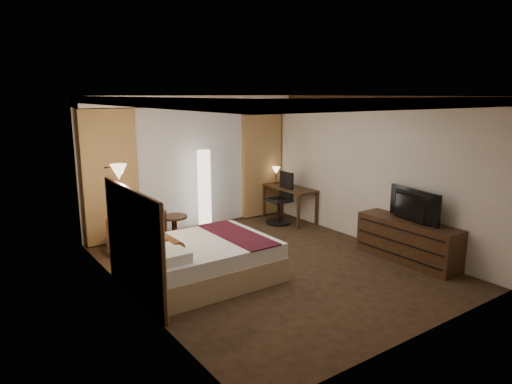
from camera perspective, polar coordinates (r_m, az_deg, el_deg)
floor at (r=7.53m, az=1.77°, el=-9.12°), size 4.50×5.50×0.01m
ceiling at (r=7.01m, az=1.92°, el=11.90°), size 4.50×5.50×0.01m
back_wall at (r=9.46m, az=-8.23°, el=3.65°), size 4.50×0.02×2.70m
left_wall at (r=6.10m, az=-15.32°, el=-1.39°), size 0.02×5.50×2.70m
right_wall at (r=8.67m, az=13.84°, el=2.65°), size 0.02×5.50×2.70m
crown_molding at (r=7.01m, az=1.92°, el=11.41°), size 4.50×5.50×0.12m
soffit at (r=9.13m, az=-7.75°, el=11.24°), size 4.50×0.50×0.20m
curtain_sheer at (r=9.40m, az=-7.99°, el=2.99°), size 2.48×0.04×2.45m
curtain_left_drape at (r=8.72m, az=-17.79°, el=1.80°), size 1.00×0.14×2.45m
curtain_right_drape at (r=10.23m, az=0.67°, el=3.85°), size 1.00×0.14×2.45m
wall_sconce at (r=6.94m, az=-16.80°, el=2.43°), size 0.24×0.24×0.24m
bed at (r=6.93m, az=-6.67°, el=-8.50°), size 2.04×1.59×0.60m
headboard at (r=6.38m, az=-14.96°, el=-6.36°), size 0.12×1.89×1.50m
armchair at (r=8.21m, az=-14.57°, el=-4.78°), size 1.05×1.05×0.79m
side_table at (r=8.58m, az=-10.15°, el=-4.69°), size 0.49×0.49×0.54m
floor_lamp at (r=9.16m, az=-6.46°, el=0.13°), size 0.35×0.35×1.66m
desk at (r=9.99m, az=4.22°, el=-1.50°), size 0.55×1.29×0.75m
desk_lamp at (r=10.26m, az=2.52°, el=2.00°), size 0.18×0.18×0.34m
office_chair at (r=9.71m, az=2.86°, el=-0.79°), size 0.54×0.54×1.11m
dresser at (r=8.02m, az=18.43°, el=-5.80°), size 0.50×1.77×0.69m
television at (r=7.82m, az=18.62°, el=-1.28°), size 0.80×1.16×0.14m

